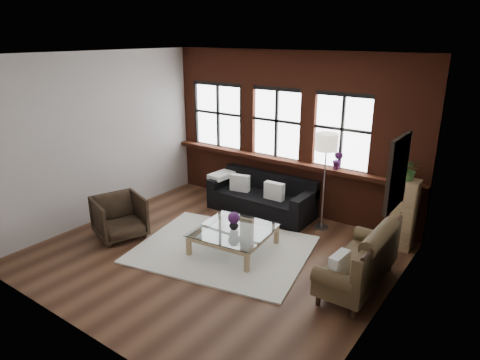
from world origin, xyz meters
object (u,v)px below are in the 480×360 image
Objects in this scene: floor_lamp at (324,179)px; drawer_chest at (404,214)px; vintage_settee at (358,259)px; vase at (234,225)px; dark_sofa at (261,195)px; coffee_table at (234,240)px; armchair at (119,217)px.

drawer_chest is at bearing 3.62° from floor_lamp.
vintage_settee reaches higher than vase.
vintage_settee reaches higher than dark_sofa.
dark_sofa is 1.71m from coffee_table.
dark_sofa is 1.70m from vase.
floor_lamp is at bearing 2.14° from dark_sofa.
floor_lamp reaches higher than drawer_chest.
vintage_settee is 2.04× the size of armchair.
dark_sofa reaches higher than coffee_table.
armchair is at bearing -149.12° from drawer_chest.
armchair reaches higher than coffee_table.
vintage_settee is at bearing 3.94° from vase.
armchair is 5.04× the size of vase.
armchair is 3.76m from floor_lamp.
floor_lamp reaches higher than dark_sofa.
vase is 2.87m from drawer_chest.
dark_sofa is 2.59× the size of armchair.
floor_lamp is at bearing 129.88° from vintage_settee.
coffee_table is at bearing -176.06° from vintage_settee.
vase is at bearing -176.06° from vintage_settee.
armchair is (-4.07, -0.91, -0.07)m from vintage_settee.
coffee_table is (-2.10, -0.14, -0.26)m from vintage_settee.
vintage_settee is 4.17m from armchair.
dark_sofa is 2.77m from drawer_chest.
coffee_table is 0.99× the size of drawer_chest.
armchair is 2.13m from coffee_table.
vintage_settee is 0.86× the size of floor_lamp.
vase is at bearing 180.00° from coffee_table.
vase is at bearing -116.16° from floor_lamp.
vase reaches higher than coffee_table.
dark_sofa is 1.80× the size of coffee_table.
drawer_chest is (2.26, 1.76, 0.42)m from coffee_table.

